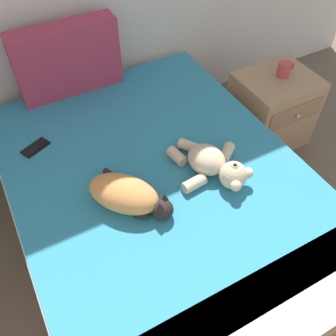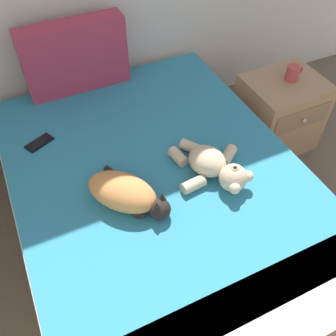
{
  "view_description": "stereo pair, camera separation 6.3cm",
  "coord_description": "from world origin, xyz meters",
  "px_view_note": "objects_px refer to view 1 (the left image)",
  "views": [
    {
      "loc": [
        0.65,
        2.1,
        1.87
      ],
      "look_at": [
        1.22,
        3.15,
        0.55
      ],
      "focal_mm": 39.59,
      "sensor_mm": 36.0,
      "label": 1
    },
    {
      "loc": [
        0.71,
        2.07,
        1.87
      ],
      "look_at": [
        1.22,
        3.15,
        0.55
      ],
      "focal_mm": 39.59,
      "sensor_mm": 36.0,
      "label": 2
    }
  ],
  "objects_px": {
    "mug": "(284,69)",
    "bed": "(159,202)",
    "nightstand": "(271,110)",
    "cat": "(128,195)",
    "cell_phone": "(35,147)",
    "patterned_cushion": "(67,60)",
    "teddy_bear": "(214,165)"
  },
  "relations": [
    {
      "from": "patterned_cushion",
      "to": "cat",
      "type": "xyz_separation_m",
      "value": [
        -0.07,
        -0.99,
        -0.14
      ]
    },
    {
      "from": "bed",
      "to": "cat",
      "type": "xyz_separation_m",
      "value": [
        -0.21,
        -0.11,
        0.31
      ]
    },
    {
      "from": "bed",
      "to": "cat",
      "type": "relative_size",
      "value": 4.57
    },
    {
      "from": "cat",
      "to": "mug",
      "type": "relative_size",
      "value": 3.55
    },
    {
      "from": "bed",
      "to": "mug",
      "type": "xyz_separation_m",
      "value": [
        1.07,
        0.33,
        0.32
      ]
    },
    {
      "from": "bed",
      "to": "cell_phone",
      "type": "distance_m",
      "value": 0.73
    },
    {
      "from": "patterned_cushion",
      "to": "teddy_bear",
      "type": "relative_size",
      "value": 1.36
    },
    {
      "from": "bed",
      "to": "patterned_cushion",
      "type": "distance_m",
      "value": 1.0
    },
    {
      "from": "nightstand",
      "to": "cell_phone",
      "type": "bearing_deg",
      "value": 174.41
    },
    {
      "from": "cat",
      "to": "bed",
      "type": "bearing_deg",
      "value": 27.17
    },
    {
      "from": "cat",
      "to": "mug",
      "type": "xyz_separation_m",
      "value": [
        1.28,
        0.44,
        0.01
      ]
    },
    {
      "from": "nightstand",
      "to": "mug",
      "type": "xyz_separation_m",
      "value": [
        0.04,
        0.01,
        0.3
      ]
    },
    {
      "from": "patterned_cushion",
      "to": "bed",
      "type": "bearing_deg",
      "value": -80.82
    },
    {
      "from": "bed",
      "to": "patterned_cushion",
      "type": "height_order",
      "value": "patterned_cushion"
    },
    {
      "from": "cat",
      "to": "mug",
      "type": "distance_m",
      "value": 1.36
    },
    {
      "from": "patterned_cushion",
      "to": "cell_phone",
      "type": "xyz_separation_m",
      "value": [
        -0.35,
        -0.41,
        -0.21
      ]
    },
    {
      "from": "patterned_cushion",
      "to": "teddy_bear",
      "type": "distance_m",
      "value": 1.09
    },
    {
      "from": "patterned_cushion",
      "to": "mug",
      "type": "xyz_separation_m",
      "value": [
        1.21,
        -0.55,
        -0.13
      ]
    },
    {
      "from": "nightstand",
      "to": "cat",
      "type": "bearing_deg",
      "value": -161.01
    },
    {
      "from": "bed",
      "to": "teddy_bear",
      "type": "relative_size",
      "value": 4.28
    },
    {
      "from": "bed",
      "to": "cell_phone",
      "type": "bearing_deg",
      "value": 136.45
    },
    {
      "from": "teddy_bear",
      "to": "nightstand",
      "type": "xyz_separation_m",
      "value": [
        0.8,
        0.45,
        -0.28
      ]
    },
    {
      "from": "teddy_bear",
      "to": "mug",
      "type": "distance_m",
      "value": 0.95
    },
    {
      "from": "patterned_cushion",
      "to": "cell_phone",
      "type": "height_order",
      "value": "patterned_cushion"
    },
    {
      "from": "cat",
      "to": "nightstand",
      "type": "height_order",
      "value": "cat"
    },
    {
      "from": "teddy_bear",
      "to": "mug",
      "type": "relative_size",
      "value": 3.79
    },
    {
      "from": "mug",
      "to": "nightstand",
      "type": "bearing_deg",
      "value": -159.81
    },
    {
      "from": "bed",
      "to": "nightstand",
      "type": "height_order",
      "value": "nightstand"
    },
    {
      "from": "patterned_cushion",
      "to": "cell_phone",
      "type": "relative_size",
      "value": 3.76
    },
    {
      "from": "mug",
      "to": "bed",
      "type": "bearing_deg",
      "value": -162.69
    },
    {
      "from": "cell_phone",
      "to": "mug",
      "type": "bearing_deg",
      "value": -4.98
    },
    {
      "from": "cell_phone",
      "to": "cat",
      "type": "bearing_deg",
      "value": -63.88
    }
  ]
}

